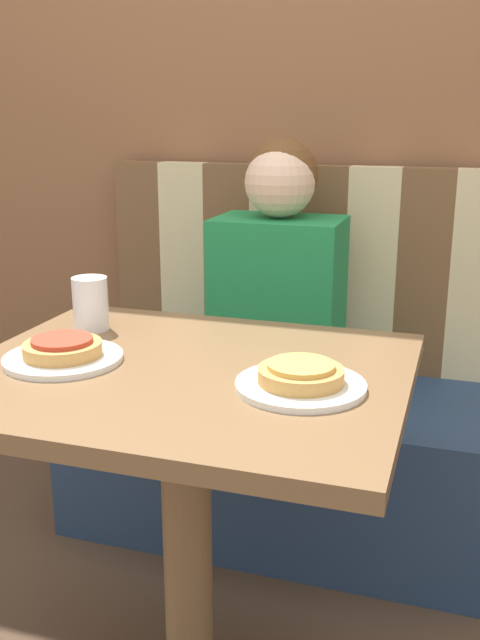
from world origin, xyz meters
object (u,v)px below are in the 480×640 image
(pizza_right, at_px, (301,374))
(drinking_cup, at_px, (91,304))
(plate_right, at_px, (301,385))
(pizza_left, at_px, (63,347))
(person, at_px, (279,273))
(plate_left, at_px, (63,358))

(pizza_right, relative_size, drinking_cup, 1.28)
(plate_right, bearing_deg, pizza_left, 180.00)
(drinking_cup, bearing_deg, person, 61.66)
(plate_left, relative_size, plate_right, 1.00)
(pizza_left, relative_size, drinking_cup, 1.28)
(plate_left, height_order, drinking_cup, drinking_cup)
(pizza_left, bearing_deg, plate_left, -165.96)
(person, xyz_separation_m, pizza_left, (-0.24, -0.74, -0.01))
(pizza_left, bearing_deg, pizza_right, 0.00)
(pizza_right, bearing_deg, plate_left, -180.00)
(plate_right, bearing_deg, person, 107.64)
(plate_left, bearing_deg, plate_right, 0.00)
(plate_right, distance_m, pizza_right, 0.02)
(plate_left, xyz_separation_m, plate_right, (0.47, 0.00, 0.00))
(person, relative_size, pizza_left, 4.62)
(plate_right, xyz_separation_m, drinking_cup, (-0.52, 0.21, 0.05))
(pizza_right, bearing_deg, person, 107.64)
(person, height_order, drinking_cup, person)
(pizza_left, distance_m, pizza_right, 0.47)
(person, distance_m, plate_right, 0.78)
(plate_right, relative_size, drinking_cup, 1.94)
(person, distance_m, plate_left, 0.78)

